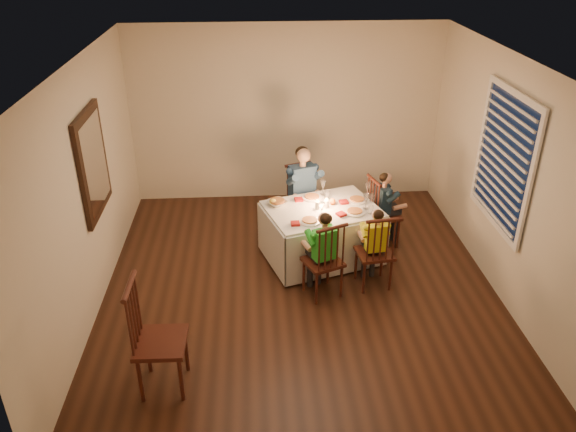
{
  "coord_description": "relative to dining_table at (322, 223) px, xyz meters",
  "views": [
    {
      "loc": [
        -0.5,
        -5.4,
        3.8
      ],
      "look_at": [
        -0.13,
        0.15,
        0.87
      ],
      "focal_mm": 35.0,
      "sensor_mm": 36.0,
      "label": 1
    }
  ],
  "objects": [
    {
      "name": "child_green",
      "position": [
        -0.08,
        -0.77,
        -0.5
      ],
      "size": [
        0.44,
        0.42,
        1.05
      ],
      "primitive_type": null,
      "rotation": [
        0.0,
        0.0,
        3.54
      ],
      "color": "green",
      "rests_on": "ground"
    },
    {
      "name": "ceiling",
      "position": [
        -0.32,
        -0.63,
        2.1
      ],
      "size": [
        5.0,
        5.0,
        0.0
      ],
      "primitive_type": "plane",
      "color": "white",
      "rests_on": "wall_back"
    },
    {
      "name": "window_blinds",
      "position": [
        1.89,
        -0.53,
        1.0
      ],
      "size": [
        0.07,
        1.34,
        1.54
      ],
      "color": "black",
      "rests_on": "wall_right"
    },
    {
      "name": "chair_extra",
      "position": [
        -1.69,
        -2.11,
        -0.5
      ],
      "size": [
        0.45,
        0.48,
        1.13
      ],
      "primitive_type": null,
      "rotation": [
        0.0,
        0.0,
        1.55
      ],
      "color": "#37190F",
      "rests_on": "ground"
    },
    {
      "name": "chair_adult",
      "position": [
        -0.17,
        0.69,
        -0.5
      ],
      "size": [
        0.5,
        0.48,
        0.96
      ],
      "primitive_type": null,
      "rotation": [
        0.0,
        0.0,
        0.34
      ],
      "color": "#37190F",
      "rests_on": "ground"
    },
    {
      "name": "setting_green",
      "position": [
        -0.19,
        -0.34,
        0.21
      ],
      "size": [
        0.33,
        0.33,
        0.02
      ],
      "primitive_type": "cylinder",
      "rotation": [
        0.0,
        0.0,
        0.3
      ],
      "color": "white",
      "rests_on": "dining_table"
    },
    {
      "name": "serving_bowl",
      "position": [
        -0.55,
        0.12,
        0.23
      ],
      "size": [
        0.32,
        0.32,
        0.06
      ],
      "primitive_type": "imported",
      "rotation": [
        0.0,
        0.0,
        0.58
      ],
      "color": "white",
      "rests_on": "dining_table"
    },
    {
      "name": "child_teal",
      "position": [
        0.84,
        0.3,
        -0.5
      ],
      "size": [
        0.37,
        0.39,
        1.02
      ],
      "primitive_type": null,
      "rotation": [
        0.0,
        0.0,
        1.81
      ],
      "color": "#182C3E",
      "rests_on": "ground"
    },
    {
      "name": "candle_right",
      "position": [
        0.05,
        0.02,
        0.25
      ],
      "size": [
        0.06,
        0.06,
        0.1
      ],
      "primitive_type": "cylinder",
      "color": "silver",
      "rests_on": "dining_table"
    },
    {
      "name": "wall_mirror",
      "position": [
        -2.54,
        -0.33,
        1.0
      ],
      "size": [
        0.06,
        0.95,
        1.15
      ],
      "color": "black",
      "rests_on": "wall_left"
    },
    {
      "name": "wall_left",
      "position": [
        -2.57,
        -0.63,
        0.8
      ],
      "size": [
        0.02,
        5.0,
        2.6
      ],
      "primitive_type": "cube",
      "color": "beige",
      "rests_on": "ground"
    },
    {
      "name": "adult",
      "position": [
        -0.17,
        0.69,
        -0.5
      ],
      "size": [
        0.56,
        0.53,
        1.23
      ],
      "primitive_type": null,
      "rotation": [
        0.0,
        0.0,
        0.34
      ],
      "color": "#31517B",
      "rests_on": "ground"
    },
    {
      "name": "squash",
      "position": [
        -0.6,
        0.11,
        0.25
      ],
      "size": [
        0.09,
        0.09,
        0.09
      ],
      "primitive_type": "sphere",
      "color": "yellow",
      "rests_on": "dining_table"
    },
    {
      "name": "chair_end",
      "position": [
        0.84,
        0.3,
        -0.5
      ],
      "size": [
        0.46,
        0.47,
        0.96
      ],
      "primitive_type": null,
      "rotation": [
        0.0,
        0.0,
        1.81
      ],
      "color": "#37190F",
      "rests_on": "ground"
    },
    {
      "name": "chair_near_left",
      "position": [
        -0.08,
        -0.77,
        -0.5
      ],
      "size": [
        0.51,
        0.5,
        0.96
      ],
      "primitive_type": null,
      "rotation": [
        0.0,
        0.0,
        3.54
      ],
      "color": "#37190F",
      "rests_on": "ground"
    },
    {
      "name": "orange_fruit",
      "position": [
        0.13,
        0.09,
        0.24
      ],
      "size": [
        0.08,
        0.08,
        0.08
      ],
      "primitive_type": "sphere",
      "color": "orange",
      "rests_on": "dining_table"
    },
    {
      "name": "child_yellow",
      "position": [
        0.53,
        -0.63,
        -0.5
      ],
      "size": [
        0.35,
        0.32,
        0.99
      ],
      "primitive_type": null,
      "rotation": [
        0.0,
        0.0,
        3.27
      ],
      "color": "yellow",
      "rests_on": "ground"
    },
    {
      "name": "dining_table",
      "position": [
        0.0,
        0.0,
        0.0
      ],
      "size": [
        1.58,
        1.34,
        0.67
      ],
      "rotation": [
        0.0,
        0.0,
        0.3
      ],
      "color": "silver",
      "rests_on": "ground"
    },
    {
      "name": "setting_yellow",
      "position": [
        0.37,
        -0.15,
        0.21
      ],
      "size": [
        0.33,
        0.33,
        0.02
      ],
      "primitive_type": "cylinder",
      "rotation": [
        0.0,
        0.0,
        0.3
      ],
      "color": "white",
      "rests_on": "dining_table"
    },
    {
      "name": "wall_right",
      "position": [
        1.93,
        -0.63,
        0.8
      ],
      "size": [
        0.02,
        5.0,
        2.6
      ],
      "primitive_type": "cube",
      "color": "beige",
      "rests_on": "ground"
    },
    {
      "name": "chair_near_right",
      "position": [
        0.53,
        -0.63,
        -0.5
      ],
      "size": [
        0.44,
        0.42,
        0.96
      ],
      "primitive_type": null,
      "rotation": [
        0.0,
        0.0,
        3.27
      ],
      "color": "#37190F",
      "rests_on": "ground"
    },
    {
      "name": "candle_left",
      "position": [
        -0.06,
        -0.02,
        0.25
      ],
      "size": [
        0.06,
        0.06,
        0.1
      ],
      "primitive_type": "cylinder",
      "color": "silver",
      "rests_on": "dining_table"
    },
    {
      "name": "setting_adult",
      "position": [
        -0.1,
        0.28,
        0.21
      ],
      "size": [
        0.33,
        0.33,
        0.02
      ],
      "primitive_type": "cylinder",
      "rotation": [
        0.0,
        0.0,
        0.3
      ],
      "color": "white",
      "rests_on": "dining_table"
    },
    {
      "name": "wall_back",
      "position": [
        -0.32,
        1.87,
        0.8
      ],
      "size": [
        4.5,
        0.02,
        2.6
      ],
      "primitive_type": "cube",
      "color": "beige",
      "rests_on": "ground"
    },
    {
      "name": "setting_teal",
      "position": [
        0.45,
        0.17,
        0.21
      ],
      "size": [
        0.33,
        0.33,
        0.02
      ],
      "primitive_type": "cylinder",
      "rotation": [
        0.0,
        0.0,
        0.3
      ],
      "color": "white",
      "rests_on": "dining_table"
    },
    {
      "name": "ground",
      "position": [
        -0.32,
        -0.63,
        -0.5
      ],
      "size": [
        5.0,
        5.0,
        0.0
      ],
      "primitive_type": "plane",
      "color": "black",
      "rests_on": "ground"
    }
  ]
}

